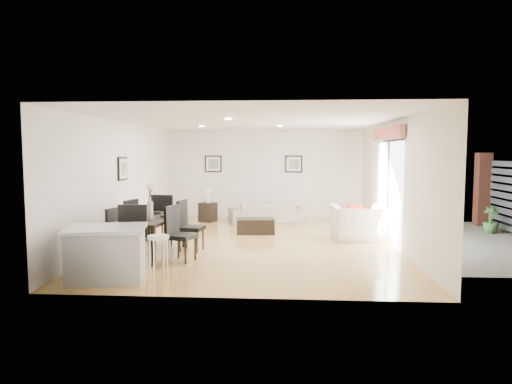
# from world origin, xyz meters

# --- Properties ---
(ground) EXTENTS (8.00, 8.00, 0.00)m
(ground) POSITION_xyz_m (0.00, 0.00, 0.00)
(ground) COLOR tan
(ground) RESTS_ON ground
(wall_back) EXTENTS (6.00, 0.04, 2.70)m
(wall_back) POSITION_xyz_m (0.00, 4.00, 1.35)
(wall_back) COLOR white
(wall_back) RESTS_ON ground
(wall_front) EXTENTS (6.00, 0.04, 2.70)m
(wall_front) POSITION_xyz_m (0.00, -4.00, 1.35)
(wall_front) COLOR white
(wall_front) RESTS_ON ground
(wall_left) EXTENTS (0.04, 8.00, 2.70)m
(wall_left) POSITION_xyz_m (-3.00, 0.00, 1.35)
(wall_left) COLOR white
(wall_left) RESTS_ON ground
(wall_right) EXTENTS (0.04, 8.00, 2.70)m
(wall_right) POSITION_xyz_m (3.00, 0.00, 1.35)
(wall_right) COLOR white
(wall_right) RESTS_ON ground
(ceiling) EXTENTS (6.00, 8.00, 0.02)m
(ceiling) POSITION_xyz_m (0.00, 0.00, 2.70)
(ceiling) COLOR white
(ceiling) RESTS_ON wall_back
(sofa) EXTENTS (2.18, 1.33, 0.60)m
(sofa) POSITION_xyz_m (0.08, 2.88, 0.30)
(sofa) COLOR gray
(sofa) RESTS_ON ground
(armchair) EXTENTS (1.26, 1.12, 0.79)m
(armchair) POSITION_xyz_m (2.34, 0.39, 0.39)
(armchair) COLOR beige
(armchair) RESTS_ON ground
(courtyard_plant_b) EXTENTS (0.47, 0.47, 0.66)m
(courtyard_plant_b) POSITION_xyz_m (5.77, 1.48, 0.33)
(courtyard_plant_b) COLOR #3A632A
(courtyard_plant_b) RESTS_ON ground
(dining_table) EXTENTS (1.07, 1.87, 0.74)m
(dining_table) POSITION_xyz_m (-1.98, -1.47, 0.67)
(dining_table) COLOR black
(dining_table) RESTS_ON ground
(dining_chair_wnear) EXTENTS (0.55, 0.55, 0.99)m
(dining_chair_wnear) POSITION_xyz_m (-2.61, -1.94, 0.55)
(dining_chair_wnear) COLOR black
(dining_chair_wnear) RESTS_ON ground
(dining_chair_wfar) EXTENTS (0.57, 0.57, 1.05)m
(dining_chair_wfar) POSITION_xyz_m (-2.61, -1.04, 0.59)
(dining_chair_wfar) COLOR black
(dining_chair_wfar) RESTS_ON ground
(dining_chair_enear) EXTENTS (0.58, 0.58, 1.03)m
(dining_chair_enear) POSITION_xyz_m (-1.35, -1.89, 0.57)
(dining_chair_enear) COLOR black
(dining_chair_enear) RESTS_ON ground
(dining_chair_efar) EXTENTS (0.53, 0.53, 1.04)m
(dining_chair_efar) POSITION_xyz_m (-1.35, -1.01, 0.58)
(dining_chair_efar) COLOR black
(dining_chair_efar) RESTS_ON ground
(dining_chair_head) EXTENTS (0.53, 0.53, 1.11)m
(dining_chair_head) POSITION_xyz_m (-1.99, -2.56, 0.62)
(dining_chair_head) COLOR black
(dining_chair_head) RESTS_ON ground
(dining_chair_foot) EXTENTS (0.57, 0.57, 1.10)m
(dining_chair_foot) POSITION_xyz_m (-2.00, -0.37, 0.61)
(dining_chair_foot) COLOR black
(dining_chair_foot) RESTS_ON ground
(vase) EXTENTS (0.85, 1.30, 0.66)m
(vase) POSITION_xyz_m (-1.98, -1.47, 1.02)
(vase) COLOR white
(vase) RESTS_ON dining_table
(coffee_table) EXTENTS (0.97, 0.64, 0.37)m
(coffee_table) POSITION_xyz_m (-0.09, 1.07, 0.18)
(coffee_table) COLOR black
(coffee_table) RESTS_ON ground
(side_table) EXTENTS (0.54, 0.54, 0.56)m
(side_table) POSITION_xyz_m (-1.60, 2.90, 0.28)
(side_table) COLOR black
(side_table) RESTS_ON ground
(table_lamp) EXTENTS (0.21, 0.21, 0.40)m
(table_lamp) POSITION_xyz_m (-1.60, 2.90, 0.82)
(table_lamp) COLOR white
(table_lamp) RESTS_ON side_table
(cushion) EXTENTS (0.38, 0.21, 0.36)m
(cushion) POSITION_xyz_m (2.23, 0.28, 0.63)
(cushion) COLOR #AA1716
(cushion) RESTS_ON armchair
(kitchen_island) EXTENTS (1.38, 1.16, 0.85)m
(kitchen_island) POSITION_xyz_m (-2.16, -3.23, 0.43)
(kitchen_island) COLOR #B8B8BB
(kitchen_island) RESTS_ON ground
(bar_stool) EXTENTS (0.33, 0.33, 0.72)m
(bar_stool) POSITION_xyz_m (-1.33, -3.23, 0.62)
(bar_stool) COLOR white
(bar_stool) RESTS_ON ground
(framed_print_back_left) EXTENTS (0.52, 0.04, 0.52)m
(framed_print_back_left) POSITION_xyz_m (-1.60, 3.97, 1.65)
(framed_print_back_left) COLOR black
(framed_print_back_left) RESTS_ON wall_back
(framed_print_back_right) EXTENTS (0.52, 0.04, 0.52)m
(framed_print_back_right) POSITION_xyz_m (0.90, 3.97, 1.65)
(framed_print_back_right) COLOR black
(framed_print_back_right) RESTS_ON wall_back
(framed_print_left_wall) EXTENTS (0.04, 0.52, 0.52)m
(framed_print_left_wall) POSITION_xyz_m (-2.97, -0.20, 1.65)
(framed_print_left_wall) COLOR black
(framed_print_left_wall) RESTS_ON wall_left
(sliding_door) EXTENTS (0.12, 2.70, 2.57)m
(sliding_door) POSITION_xyz_m (2.96, 0.30, 1.66)
(sliding_door) COLOR white
(sliding_door) RESTS_ON wall_right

